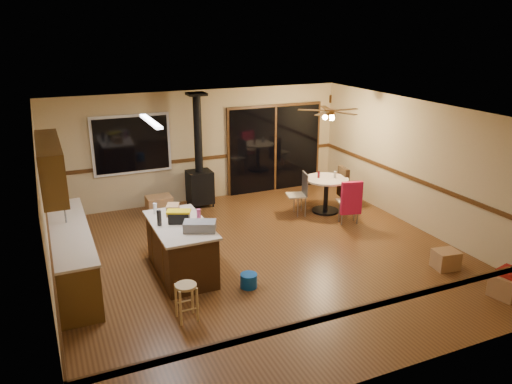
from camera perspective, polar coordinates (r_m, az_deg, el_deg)
floor at (r=9.11m, az=0.77°, el=-7.43°), size 7.00×7.00×0.00m
ceiling at (r=8.30m, az=0.84°, el=8.91°), size 7.00×7.00×0.00m
wall_back at (r=11.77m, az=-6.32°, el=5.24°), size 7.00×0.00×7.00m
wall_front at (r=5.87m, az=15.35°, el=-9.48°), size 7.00×0.00×7.00m
wall_left at (r=7.91m, az=-22.95°, el=-2.86°), size 0.00×7.00×7.00m
wall_right at (r=10.51m, az=18.47°, el=2.75°), size 0.00×7.00×7.00m
chair_rail at (r=8.72m, az=0.80°, el=-1.51°), size 7.00×7.00×0.08m
window at (r=11.32m, az=-14.04°, el=5.30°), size 1.72×0.10×1.32m
sliding_door at (r=12.47m, az=2.16°, el=4.92°), size 2.52×0.10×2.10m
lower_cabinets at (r=8.71m, az=-20.37°, el=-6.83°), size 0.60×3.00×0.86m
countertop at (r=8.53m, az=-20.70°, el=-4.09°), size 0.64×3.04×0.04m
upper_cabinets at (r=8.41m, az=-22.43°, el=2.73°), size 0.35×2.00×0.80m
kitchen_island at (r=8.46m, az=-8.56°, el=-6.39°), size 0.88×1.68×0.90m
wood_stove at (r=11.45m, az=-6.48°, el=1.89°), size 0.55×0.50×2.52m
ceiling_fan at (r=10.77m, az=8.43°, el=8.87°), size 0.24×0.24×0.55m
fluorescent_strip at (r=8.04m, az=-11.94°, el=7.90°), size 0.10×1.20×0.04m
toolbox_grey at (r=7.93m, az=-6.45°, el=-3.90°), size 0.57×0.46×0.16m
toolbox_black at (r=8.28m, az=-8.79°, el=-2.91°), size 0.38×0.30×0.19m
toolbox_yellow_lid at (r=8.24m, az=-8.83°, el=-2.20°), size 0.44×0.34×0.03m
box_on_island at (r=8.64m, az=-9.47°, el=-2.01°), size 0.29×0.33×0.18m
bottle_dark at (r=8.22m, az=-11.01°, el=-2.93°), size 0.10×0.10×0.26m
bottle_pink at (r=8.30m, az=-6.57°, el=-2.65°), size 0.08×0.08×0.21m
bottle_white at (r=8.74m, az=-11.45°, el=-1.87°), size 0.08×0.08×0.19m
bar_stool at (r=7.28m, az=-7.94°, el=-12.34°), size 0.36×0.36×0.55m
blue_bucket at (r=8.09m, az=-0.84°, el=-10.09°), size 0.33×0.33×0.23m
dining_table at (r=11.18m, az=8.03°, el=0.36°), size 0.96×0.96×0.78m
glass_red at (r=11.09m, az=7.17°, el=1.98°), size 0.06×0.06×0.15m
glass_cream at (r=11.13m, az=9.03°, el=1.97°), size 0.08×0.08×0.15m
chair_left at (r=10.93m, az=5.17°, el=0.35°), size 0.49×0.49×0.51m
chair_near at (r=10.49m, az=10.81°, el=-0.65°), size 0.52×0.55×0.70m
chair_right at (r=11.49m, az=10.05°, el=1.10°), size 0.52×0.49×0.70m
box_under_window at (r=11.16m, az=-10.98°, el=-1.56°), size 0.54×0.44×0.43m
box_corner_a at (r=8.74m, az=26.75°, el=-9.47°), size 0.55×0.49×0.36m
box_corner_b at (r=9.25m, az=20.86°, el=-7.21°), size 0.44×0.40×0.32m
box_small_red at (r=8.64m, az=26.97°, el=-8.16°), size 0.39×0.35×0.09m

